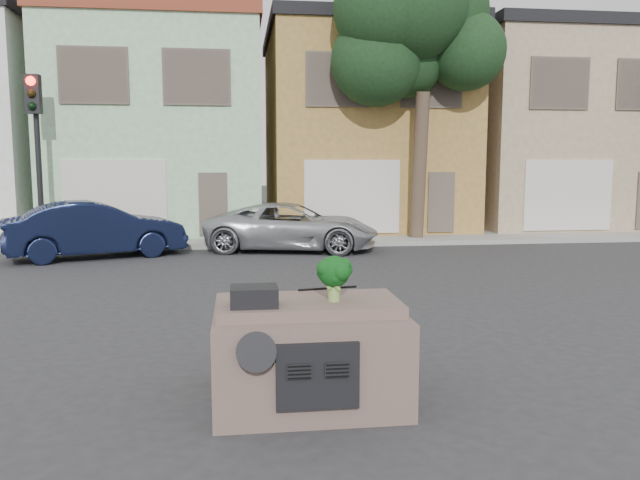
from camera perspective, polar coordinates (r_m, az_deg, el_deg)
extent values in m
plane|color=#303033|center=(9.96, -3.06, -7.85)|extent=(120.00, 120.00, 0.00)
cube|color=gray|center=(20.26, -5.31, 0.01)|extent=(40.00, 3.00, 0.15)
cube|color=#A5D4A3|center=(24.29, -14.18, 9.75)|extent=(7.20, 8.20, 7.55)
cube|color=#A87F3F|center=(24.58, 3.73, 9.91)|extent=(7.20, 8.20, 7.55)
cube|color=tan|center=(27.04, 19.74, 9.26)|extent=(7.20, 8.20, 7.55)
imported|color=#101732|center=(18.01, -19.72, -1.51)|extent=(4.93, 3.14, 1.53)
imported|color=#A9ACB2|center=(18.34, -2.55, -0.95)|extent=(5.40, 3.33, 1.40)
cube|color=black|center=(19.95, -24.41, 6.43)|extent=(0.40, 0.40, 5.10)
cube|color=#173318|center=(20.29, 9.19, 11.78)|extent=(4.40, 4.00, 8.50)
cube|color=brown|center=(6.93, -1.18, -9.75)|extent=(2.00, 1.80, 1.12)
cube|color=black|center=(6.39, -6.05, -5.13)|extent=(0.48, 0.38, 0.20)
cube|color=black|center=(7.19, 0.71, -4.44)|extent=(0.69, 0.15, 0.02)
cube|color=#0B370F|center=(6.55, 1.29, -3.49)|extent=(0.43, 0.43, 0.49)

